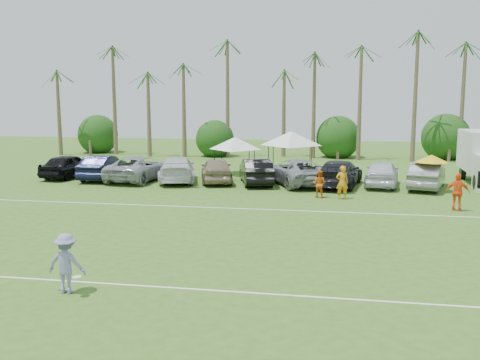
# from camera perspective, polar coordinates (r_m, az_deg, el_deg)

# --- Properties ---
(ground) EXTENTS (120.00, 120.00, 0.00)m
(ground) POSITION_cam_1_polar(r_m,az_deg,el_deg) (15.41, -12.80, -13.50)
(ground) COLOR #3B661E
(ground) RESTS_ON ground
(field_lines) EXTENTS (80.00, 12.10, 0.01)m
(field_lines) POSITION_cam_1_polar(r_m,az_deg,el_deg) (22.60, -4.90, -6.06)
(field_lines) COLOR white
(field_lines) RESTS_ON ground
(palm_tree_0) EXTENTS (2.40, 2.40, 8.90)m
(palm_tree_0) POSITION_cam_1_polar(r_m,az_deg,el_deg) (58.14, -18.66, 10.02)
(palm_tree_0) COLOR brown
(palm_tree_0) RESTS_ON ground
(palm_tree_1) EXTENTS (2.40, 2.40, 9.90)m
(palm_tree_1) POSITION_cam_1_polar(r_m,az_deg,el_deg) (55.97, -14.13, 11.17)
(palm_tree_1) COLOR brown
(palm_tree_1) RESTS_ON ground
(palm_tree_2) EXTENTS (2.40, 2.40, 10.90)m
(palm_tree_2) POSITION_cam_1_polar(r_m,az_deg,el_deg) (54.18, -9.22, 12.32)
(palm_tree_2) COLOR brown
(palm_tree_2) RESTS_ON ground
(palm_tree_3) EXTENTS (2.40, 2.40, 11.90)m
(palm_tree_3) POSITION_cam_1_polar(r_m,az_deg,el_deg) (53.07, -5.04, 13.39)
(palm_tree_3) COLOR brown
(palm_tree_3) RESTS_ON ground
(palm_tree_4) EXTENTS (2.40, 2.40, 8.90)m
(palm_tree_4) POSITION_cam_1_polar(r_m,az_deg,el_deg) (52.03, -0.67, 10.67)
(palm_tree_4) COLOR brown
(palm_tree_4) RESTS_ON ground
(palm_tree_5) EXTENTS (2.40, 2.40, 9.90)m
(palm_tree_5) POSITION_cam_1_polar(r_m,az_deg,el_deg) (51.47, 3.79, 11.64)
(palm_tree_5) COLOR brown
(palm_tree_5) RESTS_ON ground
(palm_tree_6) EXTENTS (2.40, 2.40, 10.90)m
(palm_tree_6) POSITION_cam_1_polar(r_m,az_deg,el_deg) (51.23, 8.36, 12.55)
(palm_tree_6) COLOR brown
(palm_tree_6) RESTS_ON ground
(palm_tree_7) EXTENTS (2.40, 2.40, 11.90)m
(palm_tree_7) POSITION_cam_1_polar(r_m,az_deg,el_deg) (51.32, 12.98, 13.37)
(palm_tree_7) COLOR brown
(palm_tree_7) RESTS_ON ground
(palm_tree_8) EXTENTS (2.40, 2.40, 8.90)m
(palm_tree_8) POSITION_cam_1_polar(r_m,az_deg,el_deg) (51.64, 18.51, 10.24)
(palm_tree_8) COLOR brown
(palm_tree_8) RESTS_ON ground
(palm_tree_9) EXTENTS (2.40, 2.40, 9.90)m
(palm_tree_9) POSITION_cam_1_polar(r_m,az_deg,el_deg) (52.61, 24.05, 10.85)
(palm_tree_9) COLOR brown
(palm_tree_9) RESTS_ON ground
(bush_tree_0) EXTENTS (4.00, 4.00, 4.00)m
(bush_tree_0) POSITION_cam_1_polar(r_m,az_deg,el_deg) (57.79, -15.29, 4.54)
(bush_tree_0) COLOR brown
(bush_tree_0) RESTS_ON ground
(bush_tree_1) EXTENTS (4.00, 4.00, 4.00)m
(bush_tree_1) POSITION_cam_1_polar(r_m,az_deg,el_deg) (53.54, -2.57, 4.52)
(bush_tree_1) COLOR brown
(bush_tree_1) RESTS_ON ground
(bush_tree_2) EXTENTS (4.00, 4.00, 4.00)m
(bush_tree_2) POSITION_cam_1_polar(r_m,az_deg,el_deg) (52.25, 10.42, 4.28)
(bush_tree_2) COLOR brown
(bush_tree_2) RESTS_ON ground
(bush_tree_3) EXTENTS (4.00, 4.00, 4.00)m
(bush_tree_3) POSITION_cam_1_polar(r_m,az_deg,el_deg) (53.25, 21.26, 3.91)
(bush_tree_3) COLOR brown
(bush_tree_3) RESTS_ON ground
(sideline_player_a) EXTENTS (0.78, 0.59, 1.94)m
(sideline_player_a) POSITION_cam_1_polar(r_m,az_deg,el_deg) (31.18, 10.84, -0.25)
(sideline_player_a) COLOR orange
(sideline_player_a) RESTS_ON ground
(sideline_player_b) EXTENTS (0.95, 0.85, 1.61)m
(sideline_player_b) POSITION_cam_1_polar(r_m,az_deg,el_deg) (31.47, 8.45, -0.40)
(sideline_player_b) COLOR orange
(sideline_player_b) RESTS_ON ground
(sideline_player_c) EXTENTS (1.23, 0.75, 1.96)m
(sideline_player_c) POSITION_cam_1_polar(r_m,az_deg,el_deg) (29.60, 22.22, -1.21)
(sideline_player_c) COLOR #FF591C
(sideline_player_c) RESTS_ON ground
(canopy_tent_left) EXTENTS (4.05, 4.05, 3.28)m
(canopy_tent_left) POSITION_cam_1_polar(r_m,az_deg,el_deg) (40.62, -0.55, 4.60)
(canopy_tent_left) COLOR black
(canopy_tent_left) RESTS_ON ground
(canopy_tent_right) EXTENTS (4.69, 4.69, 3.80)m
(canopy_tent_right) POSITION_cam_1_polar(r_m,az_deg,el_deg) (40.85, 5.48, 5.21)
(canopy_tent_right) COLOR black
(canopy_tent_right) RESTS_ON ground
(market_umbrella) EXTENTS (2.06, 2.06, 2.29)m
(market_umbrella) POSITION_cam_1_polar(r_m,az_deg,el_deg) (35.04, 19.75, 2.17)
(market_umbrella) COLOR black
(market_umbrella) RESTS_ON ground
(frisbee_player) EXTENTS (1.19, 0.75, 1.82)m
(frisbee_player) POSITION_cam_1_polar(r_m,az_deg,el_deg) (16.88, -18.04, -8.45)
(frisbee_player) COLOR #8482B9
(frisbee_player) RESTS_ON ground
(parked_car_0) EXTENTS (2.72, 5.30, 1.73)m
(parked_car_0) POSITION_cam_1_polar(r_m,az_deg,el_deg) (40.82, -17.78, 1.45)
(parked_car_0) COLOR black
(parked_car_0) RESTS_ON ground
(parked_car_1) EXTENTS (2.05, 5.31, 1.73)m
(parked_car_1) POSITION_cam_1_polar(r_m,az_deg,el_deg) (39.32, -14.43, 1.33)
(parked_car_1) COLOR black
(parked_car_1) RESTS_ON ground
(parked_car_2) EXTENTS (3.50, 6.48, 1.73)m
(parked_car_2) POSITION_cam_1_polar(r_m,az_deg,el_deg) (38.16, -10.71, 1.24)
(parked_car_2) COLOR #A0A4A8
(parked_car_2) RESTS_ON ground
(parked_car_3) EXTENTS (3.87, 6.37, 1.73)m
(parked_car_3) POSITION_cam_1_polar(r_m,az_deg,el_deg) (37.25, -6.74, 1.15)
(parked_car_3) COLOR silver
(parked_car_3) RESTS_ON ground
(parked_car_4) EXTENTS (3.27, 5.42, 1.73)m
(parked_car_4) POSITION_cam_1_polar(r_m,az_deg,el_deg) (36.71, -2.53, 1.09)
(parked_car_4) COLOR gray
(parked_car_4) RESTS_ON ground
(parked_car_5) EXTENTS (3.14, 5.54, 1.73)m
(parked_car_5) POSITION_cam_1_polar(r_m,az_deg,el_deg) (36.03, 1.70, 0.94)
(parked_car_5) COLOR black
(parked_car_5) RESTS_ON ground
(parked_car_6) EXTENTS (5.09, 6.84, 1.73)m
(parked_car_6) POSITION_cam_1_polar(r_m,az_deg,el_deg) (35.94, 6.12, 0.88)
(parked_car_6) COLOR gray
(parked_car_6) RESTS_ON ground
(parked_car_7) EXTENTS (3.44, 6.29, 1.73)m
(parked_car_7) POSITION_cam_1_polar(r_m,az_deg,el_deg) (35.65, 10.53, 0.72)
(parked_car_7) COLOR black
(parked_car_7) RESTS_ON ground
(parked_car_8) EXTENTS (2.67, 5.29, 1.73)m
(parked_car_8) POSITION_cam_1_polar(r_m,az_deg,el_deg) (36.28, 14.90, 0.70)
(parked_car_8) COLOR silver
(parked_car_8) RESTS_ON ground
(parked_car_9) EXTENTS (3.15, 5.54, 1.73)m
(parked_car_9) POSITION_cam_1_polar(r_m,az_deg,el_deg) (36.19, 19.32, 0.49)
(parked_car_9) COLOR slate
(parked_car_9) RESTS_ON ground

